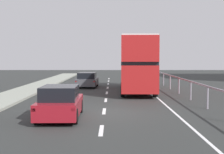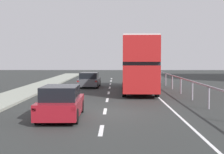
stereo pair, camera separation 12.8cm
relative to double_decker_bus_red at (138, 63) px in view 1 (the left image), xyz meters
The scene contains 6 objects.
ground_plane 11.37m from the double_decker_bus_red, 102.34° to the right, with size 75.82×120.00×0.10m, color #2B2D2C.
lane_paint_markings 3.35m from the double_decker_bus_red, 94.05° to the right, with size 3.59×46.00×0.01m.
bridge_side_railing 3.79m from the double_decker_bus_red, 31.74° to the right, with size 0.10×42.00×1.22m.
double_decker_bus_red is the anchor object (origin of this frame).
hatchback_car_near 13.07m from the double_decker_bus_red, 109.25° to the right, with size 1.84×4.36×1.45m.
sedan_car_ahead 6.00m from the double_decker_bus_red, 137.52° to the left, with size 1.91×4.06×1.35m.
Camera 1 is at (0.40, -16.38, 2.66)m, focal length 54.61 mm.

